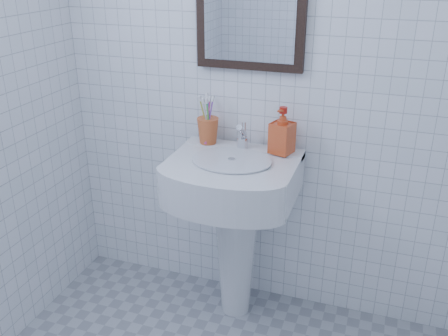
% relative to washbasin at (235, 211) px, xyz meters
% --- Properties ---
extents(wall_back, '(2.20, 0.02, 2.50)m').
position_rel_washbasin_xyz_m(wall_back, '(0.15, 0.21, 0.65)').
color(wall_back, white).
rests_on(wall_back, ground).
extents(washbasin, '(0.58, 0.42, 0.89)m').
position_rel_washbasin_xyz_m(washbasin, '(0.00, 0.00, 0.00)').
color(washbasin, silver).
rests_on(washbasin, ground).
extents(faucet, '(0.05, 0.12, 0.13)m').
position_rel_washbasin_xyz_m(faucet, '(0.00, 0.11, 0.34)').
color(faucet, silver).
rests_on(faucet, washbasin).
extents(toothbrush_cup, '(0.14, 0.14, 0.13)m').
position_rel_washbasin_xyz_m(toothbrush_cup, '(-0.18, 0.12, 0.35)').
color(toothbrush_cup, '#C55527').
rests_on(toothbrush_cup, washbasin).
extents(soap_dispenser, '(0.12, 0.12, 0.21)m').
position_rel_washbasin_xyz_m(soap_dispenser, '(0.19, 0.11, 0.39)').
color(soap_dispenser, red).
rests_on(soap_dispenser, washbasin).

